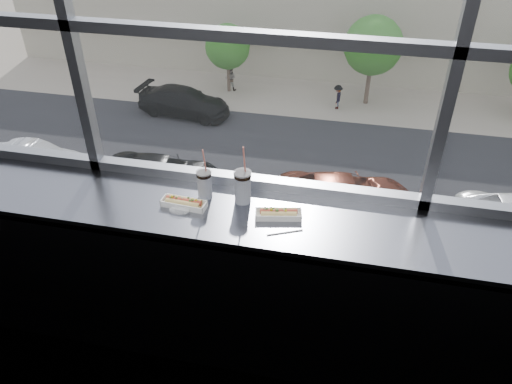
% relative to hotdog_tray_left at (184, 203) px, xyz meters
% --- Properties ---
extents(wall_back_lower, '(6.00, 0.00, 6.00)m').
position_rel_hotdog_tray_left_xyz_m(wall_back_lower, '(0.33, 0.29, -0.58)').
color(wall_back_lower, black).
rests_on(wall_back_lower, ground).
extents(counter, '(6.00, 0.55, 0.06)m').
position_rel_hotdog_tray_left_xyz_m(counter, '(0.33, 0.01, -0.06)').
color(counter, slate).
rests_on(counter, ground).
extents(counter_fascia, '(6.00, 0.04, 1.04)m').
position_rel_hotdog_tray_left_xyz_m(counter_fascia, '(0.33, -0.24, -0.58)').
color(counter_fascia, slate).
rests_on(counter_fascia, ground).
extents(hotdog_tray_left, '(0.26, 0.10, 0.06)m').
position_rel_hotdog_tray_left_xyz_m(hotdog_tray_left, '(0.00, 0.00, 0.00)').
color(hotdog_tray_left, white).
rests_on(hotdog_tray_left, counter).
extents(hotdog_tray_right, '(0.27, 0.13, 0.06)m').
position_rel_hotdog_tray_left_xyz_m(hotdog_tray_right, '(0.54, 0.01, -0.00)').
color(hotdog_tray_right, white).
rests_on(hotdog_tray_right, counter).
extents(soda_cup_left, '(0.09, 0.09, 0.33)m').
position_rel_hotdog_tray_left_xyz_m(soda_cup_left, '(0.09, 0.11, 0.07)').
color(soda_cup_left, white).
rests_on(soda_cup_left, counter).
extents(soda_cup_right, '(0.10, 0.10, 0.37)m').
position_rel_hotdog_tray_left_xyz_m(soda_cup_right, '(0.31, 0.12, 0.08)').
color(soda_cup_right, white).
rests_on(soda_cup_right, counter).
extents(loose_straw, '(0.18, 0.09, 0.01)m').
position_rel_hotdog_tray_left_xyz_m(loose_straw, '(0.60, -0.11, -0.02)').
color(loose_straw, white).
rests_on(loose_straw, counter).
extents(wrapper, '(0.11, 0.08, 0.03)m').
position_rel_hotdog_tray_left_xyz_m(wrapper, '(-0.01, -0.05, -0.01)').
color(wrapper, silver).
rests_on(wrapper, counter).
extents(plaza_ground, '(120.00, 120.00, 0.00)m').
position_rel_hotdog_tray_left_xyz_m(plaza_ground, '(0.33, 43.79, -12.13)').
color(plaza_ground, gray).
rests_on(plaza_ground, ground).
extents(plaza_near, '(50.00, 14.00, 0.04)m').
position_rel_hotdog_tray_left_xyz_m(plaza_near, '(0.33, 7.29, -12.11)').
color(plaza_near, gray).
rests_on(plaza_near, plaza_ground).
extents(street_asphalt, '(80.00, 10.00, 0.06)m').
position_rel_hotdog_tray_left_xyz_m(street_asphalt, '(0.33, 20.29, -12.10)').
color(street_asphalt, black).
rests_on(street_asphalt, plaza_ground).
extents(far_sidewalk, '(80.00, 6.00, 0.04)m').
position_rel_hotdog_tray_left_xyz_m(far_sidewalk, '(0.33, 28.29, -12.11)').
color(far_sidewalk, gray).
rests_on(far_sidewalk, plaza_ground).
extents(car_near_c, '(3.79, 7.29, 2.32)m').
position_rel_hotdog_tray_left_xyz_m(car_near_c, '(0.97, 16.29, -10.90)').
color(car_near_c, maroon).
rests_on(car_near_c, street_asphalt).
extents(car_far_a, '(3.51, 6.86, 2.19)m').
position_rel_hotdog_tray_left_xyz_m(car_far_a, '(-9.32, 24.29, -10.97)').
color(car_far_a, black).
rests_on(car_far_a, street_asphalt).
extents(car_near_a, '(2.92, 6.39, 2.09)m').
position_rel_hotdog_tray_left_xyz_m(car_near_a, '(-14.38, 16.29, -11.02)').
color(car_near_a, silver).
rests_on(car_near_a, street_asphalt).
extents(car_near_b, '(2.80, 6.52, 2.16)m').
position_rel_hotdog_tray_left_xyz_m(car_near_b, '(-7.65, 16.29, -10.99)').
color(car_near_b, black).
rests_on(car_near_b, street_asphalt).
extents(pedestrian_a, '(0.85, 0.64, 1.91)m').
position_rel_hotdog_tray_left_xyz_m(pedestrian_a, '(-7.50, 28.48, -11.13)').
color(pedestrian_a, '#66605B').
rests_on(pedestrian_a, far_sidewalk).
extents(pedestrian_b, '(0.62, 0.82, 1.85)m').
position_rel_hotdog_tray_left_xyz_m(pedestrian_b, '(-0.24, 27.10, -11.16)').
color(pedestrian_b, '#66605B').
rests_on(pedestrian_b, far_sidewalk).
extents(tree_left, '(2.90, 2.90, 4.52)m').
position_rel_hotdog_tray_left_xyz_m(tree_left, '(-7.56, 28.29, -9.06)').
color(tree_left, '#47382B').
rests_on(tree_left, far_sidewalk).
extents(tree_center, '(3.57, 3.57, 5.58)m').
position_rel_hotdog_tray_left_xyz_m(tree_center, '(1.52, 28.29, -8.34)').
color(tree_center, '#47382B').
rests_on(tree_center, far_sidewalk).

